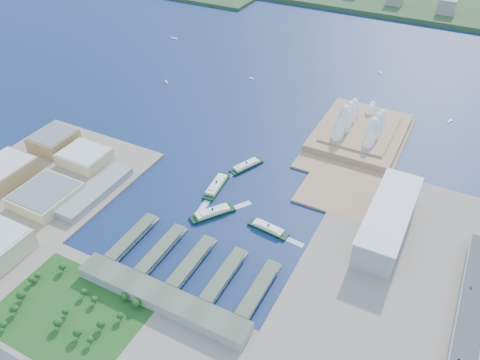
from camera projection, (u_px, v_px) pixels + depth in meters
The scene contains 23 objects.
ground at pixel (215, 221), 588.60m from camera, with size 3000.00×3000.00×0.00m, color #0E1B45.
west_land at pixel (7, 208), 605.81m from camera, with size 220.00×390.00×3.00m, color gray.
south_land at pixel (103, 354), 440.56m from camera, with size 720.00×180.00×3.00m, color gray.
east_land at pixel (398, 327), 464.64m from camera, with size 240.00×500.00×3.00m, color gray.
peninsula at pixel (357, 142), 730.41m from camera, with size 135.00×220.00×3.00m, color #A07A57.
far_shore at pixel (395, 2), 1271.50m from camera, with size 2200.00×260.00×12.00m, color #2D4926.
opera_house at pixel (363, 119), 726.67m from camera, with size 134.00×180.00×58.00m, color white, non-canonical shape.
toaster_building at pixel (388, 220), 560.59m from camera, with size 45.00×155.00×35.00m, color gray.
expressway at pixel (463, 356), 431.08m from camera, with size 26.00×340.00×11.85m, color gray, non-canonical shape.
west_buildings at pixel (25, 184), 621.15m from camera, with size 200.00×280.00×27.00m, color #A48452, non-canonical shape.
ferry_wharves at pixel (192, 262), 528.08m from camera, with size 184.00×90.00×9.30m, color #49533F, non-canonical shape.
terminal_building at pixel (162, 298), 483.01m from camera, with size 200.00×28.00×12.00m, color gray.
park at pixel (68, 308), 470.76m from camera, with size 150.00×110.00×16.00m, color #194714, non-canonical shape.
ferry_a at pixel (217, 184), 638.90m from camera, with size 15.58×61.22×11.58m, color black, non-canonical shape.
ferry_b at pixel (247, 164), 676.51m from camera, with size 13.75×54.04×10.22m, color black, non-canonical shape.
ferry_c at pixel (213, 212), 594.75m from camera, with size 15.08×59.25×11.20m, color black, non-canonical shape.
ferry_d at pixel (268, 227), 572.89m from camera, with size 13.41×52.68×9.96m, color black, non-canonical shape.
boat_a at pixel (166, 82), 898.08m from camera, with size 3.32×13.26×2.56m, color white, non-canonical shape.
boat_b at pixel (252, 78), 910.13m from camera, with size 3.24×9.25×2.50m, color white, non-canonical shape.
boat_c at pixel (450, 121), 781.26m from camera, with size 3.40×11.65×2.62m, color white, non-canonical shape.
boat_d at pixel (174, 38), 1076.44m from camera, with size 3.65×16.68×2.82m, color white, non-canonical shape.
boat_e at pixel (380, 72), 930.89m from camera, with size 3.34×10.49×2.58m, color white, non-canonical shape.
car_c at pixel (471, 288), 485.61m from camera, with size 1.94×4.76×1.38m, color slate.
Camera 1 is at (229.38, -369.34, 401.44)m, focal length 35.00 mm.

